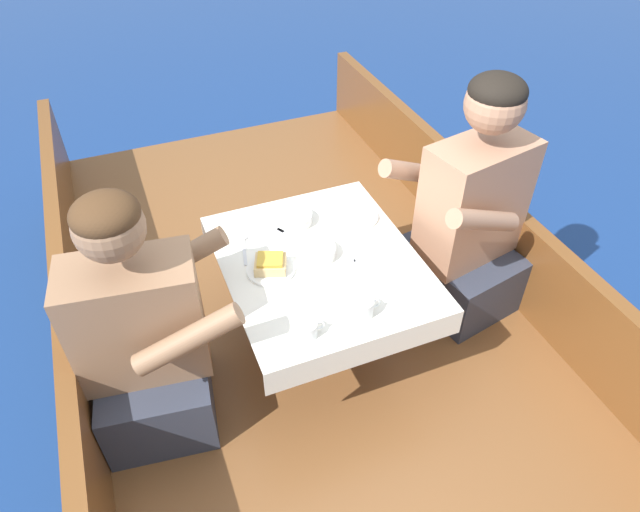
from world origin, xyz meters
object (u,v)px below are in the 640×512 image
person_starboard (469,221)px  coffee_cup_port (308,329)px  person_port (146,340)px  coffee_cup_starboard (363,307)px  sandwich (270,264)px

person_starboard → coffee_cup_port: person_starboard is taller
person_starboard → person_port: bearing=-6.9°
person_port → coffee_cup_starboard: bearing=-10.1°
sandwich → coffee_cup_port: 0.32m
person_port → sandwich: bearing=19.1°
person_port → coffee_cup_port: (0.47, -0.23, 0.10)m
person_port → coffee_cup_starboard: size_ratio=9.58×
person_port → coffee_cup_starboard: (0.67, -0.22, 0.10)m
sandwich → person_port: bearing=-168.7°
coffee_cup_port → sandwich: bearing=92.3°
sandwich → coffee_cup_port: (0.01, -0.32, -0.00)m
person_port → person_starboard: size_ratio=0.92×
person_port → coffee_cup_starboard: person_port is taller
sandwich → coffee_cup_starboard: 0.37m
person_port → sandwich: (0.46, 0.09, 0.10)m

